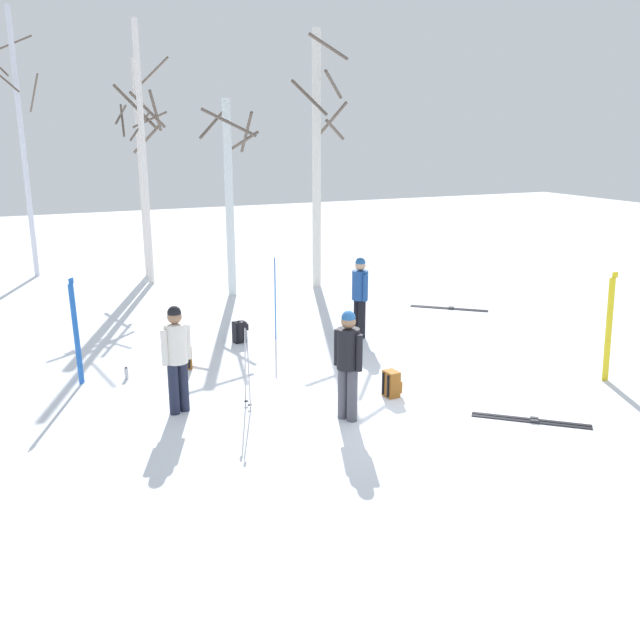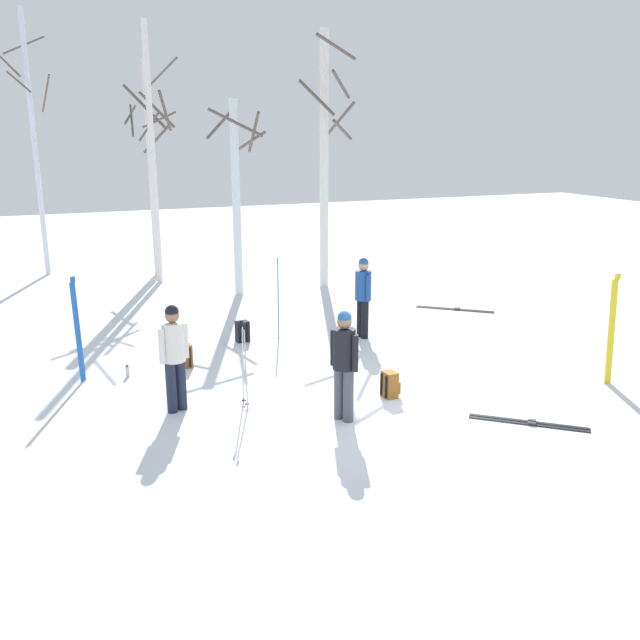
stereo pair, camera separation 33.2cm
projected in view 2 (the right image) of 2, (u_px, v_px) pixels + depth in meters
ground_plane at (388, 410)px, 10.83m from camera, size 60.00×60.00×0.00m
person_0 at (344, 358)px, 10.23m from camera, size 0.34×0.48×1.72m
person_1 at (363, 292)px, 14.41m from camera, size 0.34×0.52×1.72m
person_2 at (174, 351)px, 10.56m from camera, size 0.49×0.34×1.72m
ski_pair_planted_0 at (611, 330)px, 11.71m from camera, size 0.22×0.03×1.96m
ski_pair_planted_1 at (78, 330)px, 11.82m from camera, size 0.13×0.15×1.88m
ski_pair_planted_2 at (278, 298)px, 14.34m from camera, size 0.06×0.18×1.76m
ski_pair_lying_0 at (455, 309)px, 16.89m from camera, size 1.54×1.37×0.05m
ski_pair_lying_1 at (529, 423)px, 10.34m from camera, size 1.44×1.28×0.05m
ski_poles_0 at (244, 362)px, 10.78m from camera, size 0.07×0.27×1.41m
backpack_0 at (185, 356)px, 12.74m from camera, size 0.27×0.30×0.44m
backpack_1 at (390, 385)px, 11.32m from camera, size 0.30×0.28×0.44m
backpack_2 at (242, 332)px, 14.30m from camera, size 0.28×0.31×0.44m
water_bottle_0 at (127, 371)px, 12.28m from camera, size 0.07×0.07×0.22m
birch_tree_1 at (34, 141)px, 20.00m from camera, size 1.47×1.47×7.61m
birch_tree_2 at (152, 152)px, 18.99m from camera, size 1.55×1.25×7.11m
birch_tree_3 at (153, 166)px, 20.13m from camera, size 1.43×1.41×6.22m
birch_tree_4 at (237, 192)px, 17.74m from camera, size 1.59×1.59×5.03m
birch_tree_5 at (325, 157)px, 18.45m from camera, size 1.55×1.61×6.81m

